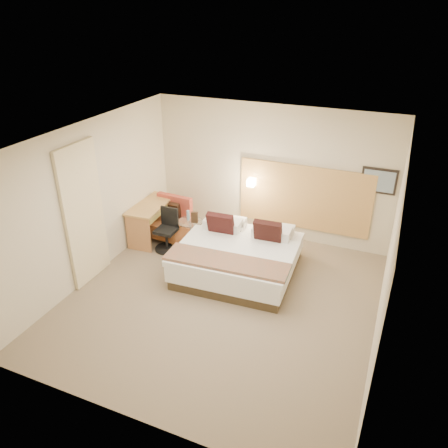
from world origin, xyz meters
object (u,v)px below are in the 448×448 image
at_px(lounge_chair, 170,222).
at_px(desk, 152,211).
at_px(bed, 239,256).
at_px(desk_chair, 167,233).
at_px(side_table, 191,232).

height_order(lounge_chair, desk, lounge_chair).
bearing_deg(bed, desk, 166.25).
distance_m(desk, desk_chair, 0.63).
relative_size(lounge_chair, desk, 0.67).
bearing_deg(side_table, desk_chair, -144.04).
distance_m(bed, lounge_chair, 1.91).
distance_m(side_table, desk_chair, 0.46).
height_order(lounge_chair, desk_chair, desk_chair).
height_order(bed, lounge_chair, bed).
xyz_separation_m(desk, desk_chair, (0.50, -0.29, -0.25)).
bearing_deg(desk, bed, -13.75).
relative_size(lounge_chair, side_table, 1.38).
relative_size(lounge_chair, desk_chair, 1.00).
distance_m(bed, desk, 2.15).
height_order(side_table, desk_chair, desk_chair).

